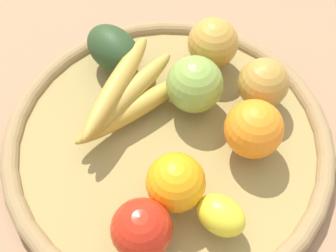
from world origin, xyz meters
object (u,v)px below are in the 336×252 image
(apple_2, at_px, (195,84))
(lemon_0, at_px, (221,215))
(orange_1, at_px, (254,132))
(apple_3, at_px, (213,43))
(orange_0, at_px, (176,183))
(apple_1, at_px, (263,83))
(apple_0, at_px, (142,229))
(avocado, at_px, (113,49))
(banana_bunch, at_px, (126,96))

(apple_2, relative_size, lemon_0, 1.28)
(orange_1, height_order, lemon_0, orange_1)
(apple_3, bearing_deg, orange_0, 174.53)
(apple_1, xyz_separation_m, apple_0, (-0.23, 0.12, -0.00))
(orange_0, height_order, apple_1, orange_0)
(orange_1, relative_size, apple_1, 1.09)
(orange_1, height_order, avocado, orange_1)
(apple_1, distance_m, avocado, 0.22)
(orange_0, height_order, lemon_0, orange_0)
(orange_0, relative_size, apple_0, 1.02)
(apple_3, relative_size, avocado, 0.81)
(banana_bunch, bearing_deg, apple_2, -74.57)
(lemon_0, distance_m, apple_0, 0.09)
(apple_2, height_order, apple_3, apple_2)
(orange_1, height_order, orange_0, orange_1)
(orange_1, distance_m, apple_1, 0.08)
(orange_1, bearing_deg, apple_2, 51.85)
(orange_0, xyz_separation_m, lemon_0, (-0.03, -0.06, -0.01))
(banana_bunch, bearing_deg, lemon_0, -136.74)
(orange_1, relative_size, banana_bunch, 0.40)
(orange_1, xyz_separation_m, apple_0, (-0.14, 0.11, -0.00))
(apple_2, bearing_deg, banana_bunch, 105.43)
(orange_0, xyz_separation_m, apple_3, (0.23, -0.02, 0.00))
(lemon_0, relative_size, avocado, 0.67)
(orange_0, relative_size, banana_bunch, 0.37)
(apple_3, xyz_separation_m, apple_0, (-0.29, 0.05, -0.00))
(apple_3, height_order, apple_0, apple_3)
(apple_1, distance_m, apple_0, 0.26)
(apple_2, distance_m, apple_3, 0.08)
(apple_2, height_order, apple_0, apple_2)
(apple_2, relative_size, banana_bunch, 0.41)
(apple_2, distance_m, banana_bunch, 0.09)
(orange_0, bearing_deg, apple_1, -30.15)
(orange_0, bearing_deg, lemon_0, -115.75)
(banana_bunch, relative_size, avocado, 2.10)
(apple_2, height_order, lemon_0, apple_2)
(lemon_0, height_order, apple_0, apple_0)
(lemon_0, bearing_deg, banana_bunch, 43.26)
(apple_2, relative_size, apple_1, 1.12)
(orange_1, xyz_separation_m, orange_0, (-0.08, 0.09, -0.00))
(apple_1, bearing_deg, avocado, 80.56)
(lemon_0, bearing_deg, apple_1, -11.66)
(banana_bunch, xyz_separation_m, lemon_0, (-0.15, -0.14, -0.00))
(apple_2, bearing_deg, orange_1, -128.15)
(apple_3, xyz_separation_m, apple_1, (-0.06, -0.07, -0.00))
(apple_2, height_order, orange_0, apple_2)
(orange_1, height_order, apple_0, orange_1)
(lemon_0, distance_m, avocado, 0.29)
(orange_0, xyz_separation_m, avocado, (0.20, 0.12, -0.00))
(orange_1, distance_m, lemon_0, 0.11)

